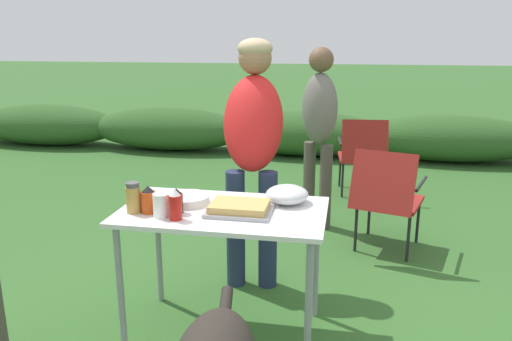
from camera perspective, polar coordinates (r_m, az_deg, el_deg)
ground_plane at (r=3.01m, az=-3.54°, el=-17.86°), size 60.00×60.00×0.00m
shrub_hedge at (r=7.14m, az=5.28°, el=4.26°), size 14.40×0.90×0.63m
folding_table at (r=2.71m, az=-3.76°, el=-5.99°), size 1.10×0.64×0.74m
food_tray at (r=2.62m, az=-1.92°, el=-4.33°), size 0.34×0.25×0.06m
plate_stack at (r=2.80m, az=-7.86°, el=-3.27°), size 0.25×0.25×0.04m
mixing_bowl at (r=2.77m, az=3.58°, el=-2.74°), size 0.24×0.24×0.10m
paper_cup_stack at (r=2.60m, az=-10.81°, el=-3.94°), size 0.08×0.08×0.12m
hot_sauce_bottle at (r=2.67m, az=-12.19°, el=-3.31°), size 0.08×0.08×0.15m
ketchup_bottle at (r=2.54m, az=-9.22°, el=-3.90°), size 0.07×0.07×0.16m
spice_jar at (r=2.69m, az=-13.85°, el=-3.06°), size 0.08×0.08×0.16m
bbq_sauce_bottle at (r=2.64m, az=-9.04°, el=-3.49°), size 0.07×0.07×0.13m
standing_person_with_beanie at (r=3.26m, az=-0.32°, el=3.99°), size 0.43×0.53×1.63m
standing_person_in_gray_fleece at (r=4.30m, az=7.24°, el=5.63°), size 0.41×0.39×1.56m
camp_chair_green_behind_table at (r=3.94m, az=14.71°, el=-2.72°), size 0.62×0.70×0.83m
camp_chair_near_hedge at (r=5.33m, az=12.06°, el=2.04°), size 0.52×0.63×0.83m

